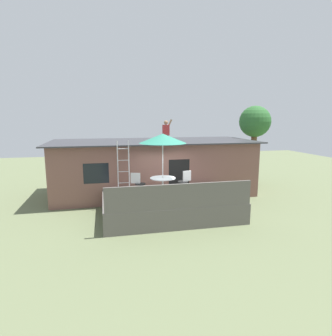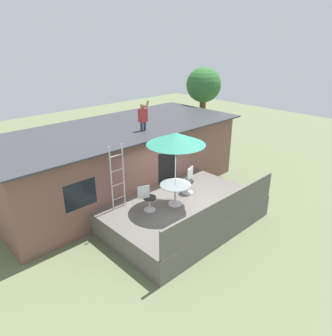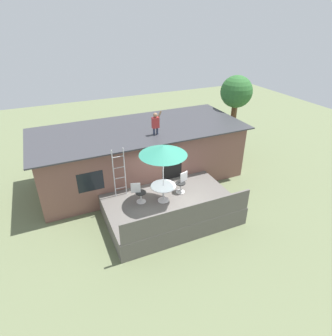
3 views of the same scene
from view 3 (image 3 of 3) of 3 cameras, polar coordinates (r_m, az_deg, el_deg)
ground_plane at (r=12.67m, az=0.70°, el=-9.40°), size 40.00×40.00×0.00m
house at (r=14.79m, az=-5.08°, el=2.87°), size 10.50×4.50×2.79m
deck at (r=12.43m, az=0.71°, el=-7.95°), size 5.39×3.63×0.80m
deck_railing at (r=10.67m, az=4.72°, el=-9.43°), size 5.29×0.08×0.90m
patio_table at (r=11.85m, az=-0.55°, el=-4.19°), size 1.04×1.04×0.74m
patio_umbrella at (r=10.99m, az=-0.59°, el=3.54°), size 1.90×1.90×2.54m
step_ladder at (r=12.11m, az=-9.30°, el=-0.95°), size 0.52×0.04×2.20m
person_figure at (r=13.21m, az=-2.07°, el=9.14°), size 0.47×0.20×1.11m
patio_chair_left at (r=11.90m, az=-5.42°, el=-4.92°), size 0.60×0.44×0.92m
patio_chair_right at (r=12.54m, az=3.15°, el=-2.91°), size 0.61×0.44×0.92m
backyard_tree at (r=17.66m, az=13.84°, el=14.21°), size 1.85×1.85×4.68m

